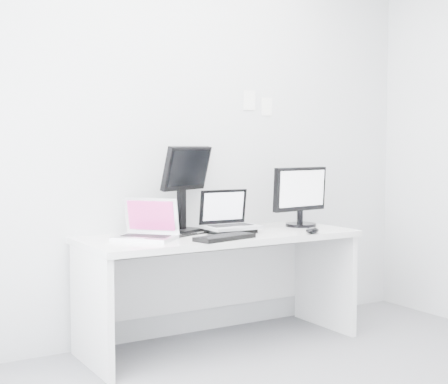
% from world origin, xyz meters
% --- Properties ---
extents(back_wall, '(3.60, 0.00, 3.60)m').
position_xyz_m(back_wall, '(0.00, 1.60, 1.35)').
color(back_wall, '#BABCBF').
rests_on(back_wall, ground).
extents(desk, '(1.80, 0.70, 0.73)m').
position_xyz_m(desk, '(0.00, 1.25, 0.36)').
color(desk, silver).
rests_on(desk, ground).
extents(macbook, '(0.43, 0.44, 0.26)m').
position_xyz_m(macbook, '(-0.53, 1.24, 0.86)').
color(macbook, silver).
rests_on(macbook, desk).
extents(speaker, '(0.12, 0.12, 0.20)m').
position_xyz_m(speaker, '(-0.43, 1.55, 0.83)').
color(speaker, black).
rests_on(speaker, desk).
extents(dell_laptop, '(0.35, 0.27, 0.29)m').
position_xyz_m(dell_laptop, '(0.09, 1.24, 0.87)').
color(dell_laptop, '#A6A8AD').
rests_on(dell_laptop, desk).
extents(rear_monitor, '(0.45, 0.32, 0.58)m').
position_xyz_m(rear_monitor, '(-0.15, 1.45, 1.02)').
color(rear_monitor, black).
rests_on(rear_monitor, desk).
extents(samsung_monitor, '(0.50, 0.28, 0.43)m').
position_xyz_m(samsung_monitor, '(0.69, 1.29, 0.95)').
color(samsung_monitor, black).
rests_on(samsung_monitor, desk).
extents(keyboard, '(0.42, 0.23, 0.03)m').
position_xyz_m(keyboard, '(-0.11, 1.00, 0.74)').
color(keyboard, black).
rests_on(keyboard, desk).
extents(mouse, '(0.14, 0.12, 0.04)m').
position_xyz_m(mouse, '(0.52, 0.95, 0.75)').
color(mouse, black).
rests_on(mouse, desk).
extents(wall_note_0, '(0.10, 0.00, 0.14)m').
position_xyz_m(wall_note_0, '(0.45, 1.59, 1.62)').
color(wall_note_0, white).
rests_on(wall_note_0, back_wall).
extents(wall_note_1, '(0.09, 0.00, 0.13)m').
position_xyz_m(wall_note_1, '(0.60, 1.59, 1.58)').
color(wall_note_1, white).
rests_on(wall_note_1, back_wall).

